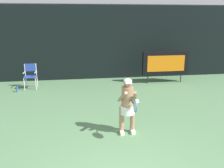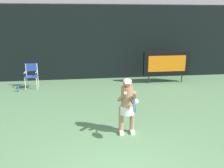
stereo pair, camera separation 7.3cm
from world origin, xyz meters
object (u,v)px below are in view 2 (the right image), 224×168
(tennis_racket, at_px, (134,106))
(water_bottle, at_px, (18,89))
(scoreboard, at_px, (166,63))
(tennis_player, at_px, (127,104))
(umpire_chair, at_px, (31,74))

(tennis_racket, bearing_deg, water_bottle, 137.28)
(water_bottle, bearing_deg, scoreboard, 4.61)
(tennis_racket, bearing_deg, tennis_player, 105.09)
(scoreboard, relative_size, tennis_racket, 3.65)
(scoreboard, height_order, tennis_player, tennis_player)
(scoreboard, xyz_separation_m, tennis_player, (-2.84, -4.81, -0.11))
(scoreboard, height_order, water_bottle, scoreboard)
(water_bottle, xyz_separation_m, tennis_racket, (3.88, -4.81, 0.86))
(water_bottle, bearing_deg, umpire_chair, 44.36)
(tennis_player, height_order, tennis_racket, tennis_player)
(scoreboard, relative_size, water_bottle, 8.30)
(umpire_chair, bearing_deg, tennis_player, -55.05)
(umpire_chair, bearing_deg, tennis_racket, -57.41)
(scoreboard, bearing_deg, tennis_player, -120.56)
(umpire_chair, height_order, water_bottle, umpire_chair)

